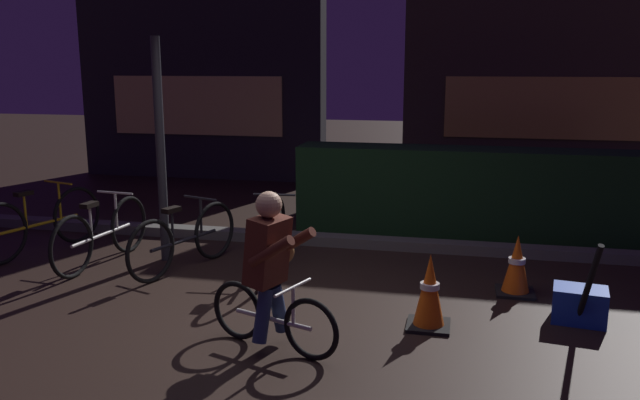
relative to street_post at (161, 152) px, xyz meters
name	(u,v)px	position (x,y,z in m)	size (l,w,h in m)	color
ground_plane	(284,310)	(1.72, -1.20, -1.23)	(40.00, 40.00, 0.00)	black
sidewalk_curb	(332,240)	(1.72, 1.00, -1.17)	(12.00, 0.24, 0.12)	#56544F
hedge_row	(484,192)	(3.52, 1.90, -0.67)	(4.80, 0.70, 1.12)	black
storefront_left	(200,50)	(-1.71, 5.30, 1.21)	(4.79, 0.54, 4.90)	#262328
storefront_right	(549,51)	(4.67, 6.00, 1.17)	(5.11, 0.54, 4.82)	#42382D
street_post	(161,152)	(0.00, 0.00, 0.00)	(0.10, 0.10, 2.46)	#2D2D33
parked_bike_leftmost	(40,223)	(-1.53, -0.07, -0.87)	(0.58, 1.69, 0.80)	black
parked_bike_left_mid	(102,234)	(-0.60, -0.30, -0.88)	(0.46, 1.66, 0.76)	black
parked_bike_center_left	(184,239)	(0.37, -0.29, -0.89)	(0.60, 1.56, 0.75)	black
parked_bike_center_right	(270,240)	(1.29, -0.20, -0.87)	(0.46, 1.73, 0.80)	black
traffic_cone_near	(430,292)	(3.01, -1.30, -0.92)	(0.36, 0.36, 0.64)	black
traffic_cone_far	(517,266)	(3.78, -0.30, -0.95)	(0.36, 0.36, 0.58)	black
blue_crate	(579,305)	(4.26, -0.90, -1.08)	(0.44, 0.32, 0.30)	#193DB7
cyclist	(271,270)	(1.84, -1.96, -0.60)	(1.13, 0.64, 1.25)	black
closed_umbrella	(588,287)	(4.27, -1.15, -0.83)	(0.05, 0.05, 0.85)	black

